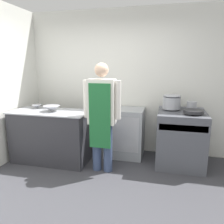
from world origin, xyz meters
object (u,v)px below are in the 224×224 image
mixing_bowl (52,109)px  fridge_unit (125,132)px  saute_pan (193,112)px  stock_pot (172,101)px  stove (180,138)px  person_cook (102,112)px  sauce_pot (192,106)px

mixing_bowl → fridge_unit: bearing=24.7°
fridge_unit → mixing_bowl: 1.39m
saute_pan → stock_pot: bearing=139.9°
stove → stock_pot: stock_pot is taller
person_cook → mixing_bowl: 0.95m
stove → fridge_unit: stove is taller
fridge_unit → stove: bearing=-8.2°
stock_pot → mixing_bowl: bearing=-164.9°
person_cook → sauce_pot: person_cook is taller
person_cook → saute_pan: bearing=16.7°
stove → mixing_bowl: bearing=-169.6°
stock_pot → saute_pan: bearing=-40.1°
fridge_unit → saute_pan: size_ratio=2.93×
saute_pan → sauce_pot: sauce_pot is taller
stock_pot → sauce_pot: bearing=0.0°
fridge_unit → mixing_bowl: size_ratio=3.12×
fridge_unit → saute_pan: saute_pan is taller
stove → person_cook: person_cook is taller
stove → stock_pot: (-0.17, 0.14, 0.60)m
stove → person_cook: bearing=-155.8°
fridge_unit → person_cook: (-0.23, -0.69, 0.52)m
stove → saute_pan: (0.16, -0.14, 0.50)m
person_cook → saute_pan: person_cook is taller
fridge_unit → stock_pot: stock_pot is taller
stove → stock_pot: 0.64m
mixing_bowl → stock_pot: (1.99, 0.54, 0.12)m
mixing_bowl → stock_pot: bearing=15.1°
stock_pot → fridge_unit: bearing=179.8°
stove → mixing_bowl: size_ratio=3.27×
fridge_unit → saute_pan: bearing=-13.8°
fridge_unit → person_cook: bearing=-108.6°
mixing_bowl → saute_pan: size_ratio=0.94×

